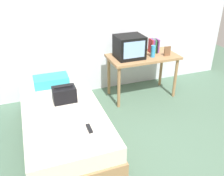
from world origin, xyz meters
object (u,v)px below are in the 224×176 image
Objects in this scene: water_bottle at (153,51)px; pillow at (51,81)px; remote_dark at (89,128)px; picture_frame at (167,51)px; bed at (64,124)px; tv at (129,47)px; remote_silver at (41,101)px; handbag at (64,94)px; folded_towel at (74,138)px; desk at (143,61)px; magazine at (55,126)px; book_row at (154,46)px.

pillow is (-1.65, 0.06, -0.29)m from water_bottle.
water_bottle reaches higher than remote_dark.
bed is at bearing -161.73° from picture_frame.
tv is 1.62m from remote_silver.
bed is 6.67× the size of handbag.
folded_towel is (-1.86, -1.29, -0.30)m from picture_frame.
picture_frame is at bearing -12.19° from tv.
handbag is at bearing -15.57° from remote_silver.
water_bottle is (0.12, -0.11, 0.19)m from desk.
tv is 3.06× the size of remote_silver.
remote_dark is 1.08× the size of remote_silver.
water_bottle reaches higher than handbag.
pillow is 1.07m from magazine.
water_bottle is at bearing 21.79° from bed.
water_bottle is at bearing -2.22° from pillow.
folded_towel is (0.24, -0.92, 0.02)m from remote_silver.
remote_silver is at bearing -163.05° from book_row.
bed is 10.45× the size of water_bottle.
book_row reaches higher than magazine.
remote_dark is at bearing -128.53° from tv.
tv is 1.93m from folded_towel.
pillow is at bearing -175.57° from book_row.
remote_dark is (-1.41, -1.19, -0.34)m from water_bottle.
picture_frame is at bearing -20.34° from desk.
book_row reaches higher than water_bottle.
desk reaches higher than bed.
remote_silver is (-1.97, -0.60, -0.36)m from book_row.
remote_silver is (-0.30, 0.08, -0.09)m from handbag.
tv is 0.87× the size of pillow.
desk reaches higher than pillow.
desk reaches higher than handbag.
pillow is at bearing 91.80° from folded_towel.
remote_silver reaches higher than magazine.
water_bottle reaches higher than remote_silver.
pillow is at bearing 100.87° from remote_dark.
remote_dark is at bearing -79.13° from pillow.
book_row is 1.63× the size of remote_silver.
picture_frame is at bearing -2.84° from pillow.
magazine is 0.39m from remote_dark.
book_row is at bearing 42.28° from remote_dark.
tv is at bearing -179.57° from desk.
picture_frame is (0.13, -0.23, -0.03)m from book_row.
picture_frame is 0.53× the size of handbag.
folded_towel is (0.04, -1.39, -0.03)m from pillow.
remote_dark is 0.24m from folded_towel.
tv is 1.82m from magazine.
tv reaches higher than remote_dark.
tv reaches higher than remote_silver.
picture_frame is at bearing 34.89° from folded_towel.
desk is 1.53m from pillow.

